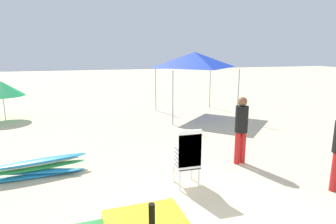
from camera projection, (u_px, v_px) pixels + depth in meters
The scene contains 5 objects.
stacked_plastic_chairs at pixel (188, 154), 5.95m from camera, with size 0.48×0.48×1.29m.
surfboard_pile at pixel (37, 168), 6.59m from camera, with size 2.45×0.82×0.40m.
lifeguard_near_center at pixel (241, 126), 7.17m from camera, with size 0.32×0.32×1.73m.
popup_canopy at pixel (194, 60), 12.40m from camera, with size 2.86×2.86×2.79m.
beach_umbrella_left at pixel (2, 89), 11.70m from camera, with size 1.72×1.72×1.62m.
Camera 1 is at (-1.89, -3.74, 2.85)m, focal length 30.57 mm.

